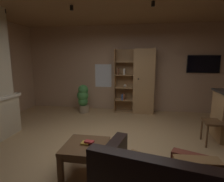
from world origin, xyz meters
name	(u,v)px	position (x,y,z in m)	size (l,w,h in m)	color
floor	(109,150)	(0.00, 0.00, -0.01)	(6.55, 5.55, 0.02)	tan
wall_back	(124,69)	(0.00, 2.81, 1.38)	(6.67, 0.06, 2.76)	tan
window_pane_back	(103,76)	(-0.69, 2.77, 1.14)	(0.56, 0.01, 0.76)	white
bookshelf_cabinet	(141,82)	(0.57, 2.53, 0.99)	(1.24, 0.41, 2.00)	#A87F51
coffee_table	(86,150)	(-0.21, -0.73, 0.36)	(0.63, 0.64, 0.45)	brown
table_book_0	(85,143)	(-0.21, -0.72, 0.46)	(0.12, 0.11, 0.03)	gold
table_book_1	(89,142)	(-0.15, -0.73, 0.49)	(0.13, 0.08, 0.03)	#B22D2D
dining_chair	(220,119)	(2.11, 0.54, 0.53)	(0.43, 0.43, 0.92)	brown
potted_floor_plant	(83,98)	(-1.23, 2.24, 0.48)	(0.37, 0.36, 0.89)	#9E896B
wall_mounted_tv	(203,64)	(2.43, 2.74, 1.54)	(0.94, 0.06, 0.53)	black
track_light_spot_0	(4,11)	(-2.34, 0.52, 2.69)	(0.07, 0.07, 0.09)	black
track_light_spot_1	(72,8)	(-0.83, 0.52, 2.69)	(0.07, 0.07, 0.09)	black
track_light_spot_2	(153,4)	(0.75, 0.52, 2.69)	(0.07, 0.07, 0.09)	black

